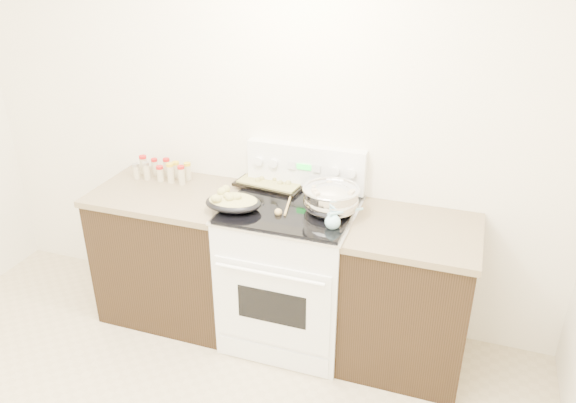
% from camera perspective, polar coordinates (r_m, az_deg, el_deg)
% --- Properties ---
extents(room_shell, '(4.10, 3.60, 2.75)m').
position_cam_1_polar(room_shell, '(2.04, -22.40, 3.20)').
color(room_shell, white).
rests_on(room_shell, ground).
extents(counter_left, '(0.93, 0.67, 0.92)m').
position_cam_1_polar(counter_left, '(3.87, -11.44, -5.05)').
color(counter_left, black).
rests_on(counter_left, ground).
extents(counter_right, '(0.73, 0.67, 0.92)m').
position_cam_1_polar(counter_right, '(3.45, 12.05, -9.39)').
color(counter_right, black).
rests_on(counter_right, ground).
extents(kitchen_range, '(0.78, 0.73, 1.22)m').
position_cam_1_polar(kitchen_range, '(3.55, 0.29, -7.05)').
color(kitchen_range, white).
rests_on(kitchen_range, ground).
extents(mixing_bowl, '(0.38, 0.38, 0.19)m').
position_cam_1_polar(mixing_bowl, '(3.24, 4.38, 0.22)').
color(mixing_bowl, silver).
rests_on(mixing_bowl, kitchen_range).
extents(roasting_pan, '(0.36, 0.27, 0.11)m').
position_cam_1_polar(roasting_pan, '(3.28, -5.65, -0.02)').
color(roasting_pan, black).
rests_on(roasting_pan, kitchen_range).
extents(baking_sheet, '(0.47, 0.36, 0.06)m').
position_cam_1_polar(baking_sheet, '(3.62, -1.47, 2.10)').
color(baking_sheet, black).
rests_on(baking_sheet, kitchen_range).
extents(wooden_spoon, '(0.07, 0.25, 0.04)m').
position_cam_1_polar(wooden_spoon, '(3.26, -0.65, -0.84)').
color(wooden_spoon, tan).
rests_on(wooden_spoon, kitchen_range).
extents(blue_ladle, '(0.17, 0.26, 0.11)m').
position_cam_1_polar(blue_ladle, '(3.09, 4.70, -1.97)').
color(blue_ladle, '#9EDCEC').
rests_on(blue_ladle, kitchen_range).
extents(spice_jars, '(0.38, 0.15, 0.13)m').
position_cam_1_polar(spice_jars, '(3.82, -12.60, 3.14)').
color(spice_jars, '#BFB28C').
rests_on(spice_jars, counter_left).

